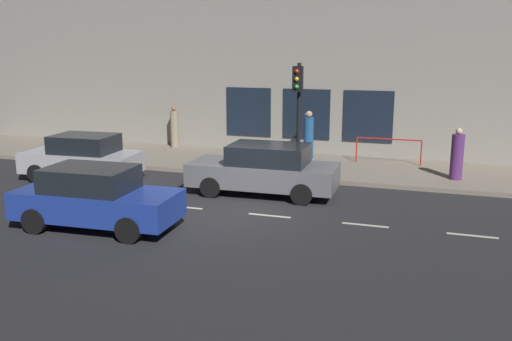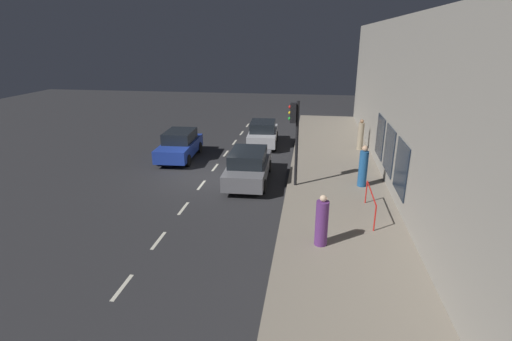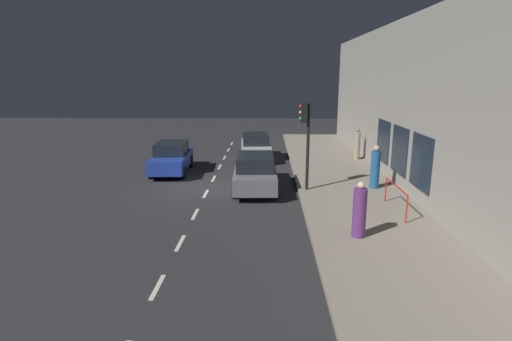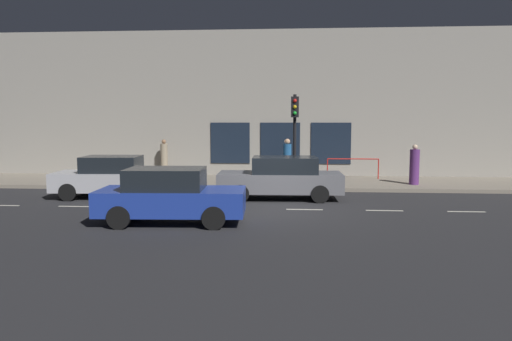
{
  "view_description": "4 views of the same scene",
  "coord_description": "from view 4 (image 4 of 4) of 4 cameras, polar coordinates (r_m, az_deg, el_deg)",
  "views": [
    {
      "loc": [
        -13.84,
        -5.2,
        4.53
      ],
      "look_at": [
        1.96,
        0.04,
        0.77
      ],
      "focal_mm": 38.74,
      "sensor_mm": 36.0,
      "label": 1
    },
    {
      "loc": [
        4.96,
        -16.99,
        6.54
      ],
      "look_at": [
        2.62,
        -1.15,
        0.91
      ],
      "focal_mm": 26.61,
      "sensor_mm": 36.0,
      "label": 2
    },
    {
      "loc": [
        2.62,
        -17.44,
        4.98
      ],
      "look_at": [
        2.17,
        -1.0,
        1.05
      ],
      "focal_mm": 27.99,
      "sensor_mm": 36.0,
      "label": 3
    },
    {
      "loc": [
        -15.64,
        -0.53,
        2.94
      ],
      "look_at": [
        1.82,
        0.74,
        1.09
      ],
      "focal_mm": 33.6,
      "sensor_mm": 36.0,
      "label": 4
    }
  ],
  "objects": [
    {
      "name": "ground_plane",
      "position": [
        15.92,
        2.17,
        -4.62
      ],
      "size": [
        60.0,
        60.0,
        0.0
      ],
      "primitive_type": "plane",
      "color": "#28282B"
    },
    {
      "name": "parked_car_2",
      "position": [
        17.88,
        3.03,
        -0.88
      ],
      "size": [
        2.0,
        4.63,
        1.58
      ],
      "rotation": [
        0.0,
        0.0,
        0.03
      ],
      "color": "slate",
      "rests_on": "ground"
    },
    {
      "name": "lane_centre_line",
      "position": [
        15.92,
        5.79,
        -4.63
      ],
      "size": [
        0.12,
        27.2,
        0.01
      ],
      "color": "beige",
      "rests_on": "ground"
    },
    {
      "name": "pedestrian_1",
      "position": [
        24.48,
        -10.88,
        1.38
      ],
      "size": [
        0.44,
        0.44,
        1.83
      ],
      "rotation": [
        0.0,
        0.0,
        5.04
      ],
      "color": "gray",
      "rests_on": "sidewalk"
    },
    {
      "name": "pedestrian_0",
      "position": [
        23.08,
        3.74,
        1.27
      ],
      "size": [
        0.44,
        0.44,
        1.9
      ],
      "rotation": [
        0.0,
        0.0,
        0.11
      ],
      "color": "#1E5189",
      "rests_on": "sidewalk"
    },
    {
      "name": "pedestrian_2",
      "position": [
        21.85,
        18.34,
        0.48
      ],
      "size": [
        0.46,
        0.46,
        1.74
      ],
      "rotation": [
        0.0,
        0.0,
        4.58
      ],
      "color": "#5B2D70",
      "rests_on": "sidewalk"
    },
    {
      "name": "red_railing",
      "position": [
        23.22,
        11.46,
        0.85
      ],
      "size": [
        0.05,
        2.45,
        0.97
      ],
      "color": "red",
      "rests_on": "sidewalk"
    },
    {
      "name": "parked_car_0",
      "position": [
        19.01,
        -17.07,
        -0.74
      ],
      "size": [
        2.0,
        4.07,
        1.58
      ],
      "rotation": [
        0.0,
        0.0,
        0.06
      ],
      "color": "#B7B7BC",
      "rests_on": "ground"
    },
    {
      "name": "parked_car_1",
      "position": [
        13.88,
        -10.18,
        -2.98
      ],
      "size": [
        1.96,
        4.23,
        1.58
      ],
      "rotation": [
        0.0,
        0.0,
        3.19
      ],
      "color": "#1E389E",
      "rests_on": "ground"
    },
    {
      "name": "traffic_light",
      "position": [
        19.89,
        4.63,
        5.69
      ],
      "size": [
        0.48,
        0.32,
        3.84
      ],
      "color": "black",
      "rests_on": "sidewalk"
    },
    {
      "name": "building_facade",
      "position": [
        24.45,
        2.94,
        7.79
      ],
      "size": [
        0.65,
        32.0,
        7.4
      ],
      "color": "gray",
      "rests_on": "ground"
    },
    {
      "name": "sidewalk",
      "position": [
        22.08,
        2.74,
        -1.43
      ],
      "size": [
        4.5,
        32.0,
        0.15
      ],
      "color": "gray",
      "rests_on": "ground"
    }
  ]
}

